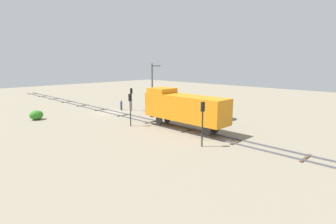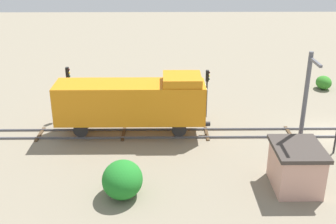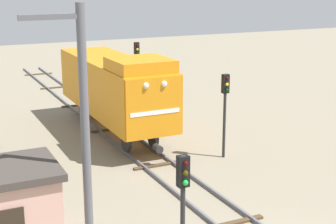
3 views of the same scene
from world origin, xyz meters
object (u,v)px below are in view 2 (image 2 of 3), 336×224
(locomotive, at_px, (133,101))
(traffic_signal_mid, at_px, (207,85))
(relay_hut, at_px, (296,167))
(catenary_mast, at_px, (304,109))
(traffic_signal_far, at_px, (69,83))

(locomotive, xyz_separation_m, traffic_signal_mid, (3.40, -5.89, 0.08))
(traffic_signal_mid, bearing_deg, locomotive, 119.99)
(locomotive, height_order, relay_hut, locomotive)
(traffic_signal_mid, height_order, catenary_mast, catenary_mast)
(traffic_signal_mid, relative_size, catenary_mast, 0.53)
(locomotive, height_order, traffic_signal_far, locomotive)
(locomotive, bearing_deg, relay_hut, -126.29)
(locomotive, bearing_deg, traffic_signal_mid, -60.01)
(locomotive, relative_size, traffic_signal_far, 2.68)
(traffic_signal_mid, distance_m, relay_hut, 11.82)
(catenary_mast, relative_size, relay_hut, 2.23)
(catenary_mast, bearing_deg, locomotive, 65.54)
(traffic_signal_mid, bearing_deg, catenary_mast, -148.23)
(locomotive, height_order, traffic_signal_mid, locomotive)
(relay_hut, bearing_deg, locomotive, 53.71)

